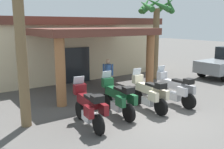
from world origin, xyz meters
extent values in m
plane|color=#514F4C|center=(0.00, 0.00, 0.00)|extent=(80.00, 80.00, 0.00)
cube|color=beige|center=(-0.13, 10.28, 1.71)|extent=(13.85, 7.14, 3.42)
cube|color=#1E2328|center=(0.00, 6.91, 1.05)|extent=(1.80, 0.17, 2.10)
cube|color=brown|center=(0.08, 4.92, 3.08)|extent=(6.07, 4.35, 0.35)
cylinder|color=#9E663D|center=(-2.41, 3.16, 1.45)|extent=(0.43, 0.43, 2.90)
cylinder|color=#9E663D|center=(2.70, 3.36, 1.45)|extent=(0.43, 0.43, 2.90)
cube|color=brown|center=(-0.13, 10.28, 3.64)|extent=(14.26, 7.55, 0.44)
cylinder|color=black|center=(-2.39, 1.35, 0.33)|extent=(0.18, 0.67, 0.66)
cylinder|color=black|center=(-2.49, -0.20, 0.33)|extent=(0.18, 0.67, 0.66)
cube|color=silver|center=(-2.44, 0.55, 0.37)|extent=(0.36, 0.58, 0.32)
cube|color=maroon|center=(-2.43, 0.70, 0.88)|extent=(0.37, 1.17, 0.34)
cube|color=black|center=(-2.45, 0.35, 1.10)|extent=(0.32, 0.62, 0.10)
cube|color=maroon|center=(-2.39, 1.33, 1.15)|extent=(0.45, 0.27, 0.36)
cube|color=#B2BCC6|center=(-2.39, 1.41, 1.43)|extent=(0.41, 0.14, 0.36)
cube|color=maroon|center=(-2.74, -0.03, 0.76)|extent=(0.21, 0.45, 0.36)
cube|color=maroon|center=(-2.22, -0.06, 0.76)|extent=(0.21, 0.45, 0.36)
cube|color=black|center=(-2.49, -0.15, 1.17)|extent=(0.38, 0.34, 0.22)
cylinder|color=black|center=(-1.00, 1.70, 0.33)|extent=(0.16, 0.66, 0.66)
cylinder|color=black|center=(-1.05, 0.15, 0.33)|extent=(0.16, 0.66, 0.66)
cube|color=silver|center=(-1.02, 0.90, 0.37)|extent=(0.34, 0.57, 0.32)
cube|color=#19512D|center=(-1.02, 1.05, 0.88)|extent=(0.34, 1.16, 0.34)
cube|color=black|center=(-1.03, 0.70, 1.10)|extent=(0.30, 0.61, 0.10)
cube|color=#19512D|center=(-1.00, 1.68, 1.15)|extent=(0.45, 0.25, 0.36)
cube|color=#B2BCC6|center=(-1.00, 1.76, 1.43)|extent=(0.40, 0.13, 0.36)
cube|color=#19512D|center=(-1.30, 0.31, 0.76)|extent=(0.19, 0.45, 0.36)
cube|color=#19512D|center=(-0.78, 0.29, 0.76)|extent=(0.19, 0.45, 0.36)
cube|color=black|center=(-1.04, 0.20, 1.17)|extent=(0.37, 0.33, 0.22)
cylinder|color=black|center=(0.43, 1.54, 0.33)|extent=(0.17, 0.67, 0.66)
cylinder|color=black|center=(0.37, 0.00, 0.33)|extent=(0.17, 0.67, 0.66)
cube|color=silver|center=(0.40, 0.74, 0.37)|extent=(0.34, 0.57, 0.32)
cube|color=beige|center=(0.40, 0.89, 0.88)|extent=(0.35, 1.16, 0.34)
cube|color=black|center=(0.39, 0.54, 1.10)|extent=(0.30, 0.61, 0.10)
cube|color=beige|center=(0.43, 1.52, 1.15)|extent=(0.45, 0.26, 0.36)
cube|color=#B2BCC6|center=(0.43, 1.60, 1.43)|extent=(0.40, 0.13, 0.36)
cube|color=beige|center=(0.11, 0.16, 0.76)|extent=(0.20, 0.45, 0.36)
cube|color=beige|center=(0.63, 0.13, 0.76)|extent=(0.20, 0.45, 0.36)
cube|color=black|center=(0.37, 0.05, 1.17)|extent=(0.37, 0.33, 0.22)
cylinder|color=black|center=(1.78, 1.48, 0.33)|extent=(0.17, 0.67, 0.66)
cylinder|color=black|center=(1.85, -0.07, 0.33)|extent=(0.17, 0.67, 0.66)
cube|color=silver|center=(1.82, 0.68, 0.37)|extent=(0.35, 0.57, 0.32)
cube|color=#B2B2B7|center=(1.81, 0.83, 0.88)|extent=(0.35, 1.16, 0.34)
cube|color=black|center=(1.83, 0.48, 1.10)|extent=(0.31, 0.61, 0.10)
cube|color=#B2B2B7|center=(1.78, 1.46, 1.15)|extent=(0.45, 0.26, 0.36)
cube|color=#B2BCC6|center=(1.78, 1.54, 1.43)|extent=(0.41, 0.14, 0.36)
cube|color=#B2B2B7|center=(1.59, 0.07, 0.76)|extent=(0.20, 0.45, 0.36)
cube|color=#B2B2B7|center=(2.11, 0.09, 0.76)|extent=(0.20, 0.45, 0.36)
cube|color=black|center=(1.85, -0.02, 1.17)|extent=(0.37, 0.34, 0.22)
cylinder|color=#3F334C|center=(0.42, 3.77, 0.43)|extent=(0.14, 0.14, 0.87)
cylinder|color=#3F334C|center=(0.28, 3.89, 0.43)|extent=(0.14, 0.14, 0.87)
cylinder|color=#335999|center=(0.35, 3.83, 1.17)|extent=(0.32, 0.32, 0.61)
cylinder|color=#335999|center=(0.53, 3.69, 1.21)|extent=(0.09, 0.09, 0.58)
cylinder|color=#335999|center=(0.18, 3.97, 1.21)|extent=(0.09, 0.09, 0.58)
sphere|color=tan|center=(0.35, 3.83, 1.63)|extent=(0.23, 0.23, 0.23)
cylinder|color=black|center=(7.70, 3.83, 0.40)|extent=(0.81, 0.28, 0.80)
cylinder|color=brown|center=(-4.24, 1.76, 2.64)|extent=(0.35, 0.35, 5.27)
cylinder|color=brown|center=(4.65, 5.10, 2.20)|extent=(0.38, 0.38, 4.39)
cone|color=#236028|center=(5.41, 5.19, 4.61)|extent=(0.53, 1.55, 1.05)
cone|color=#236028|center=(4.90, 5.82, 4.65)|extent=(1.51, 0.81, 1.16)
cone|color=#236028|center=(4.33, 5.79, 4.67)|extent=(1.45, 0.92, 1.22)
cone|color=#236028|center=(3.90, 5.22, 4.56)|extent=(0.61, 1.60, 0.89)
cone|color=#236028|center=(4.17, 4.50, 4.59)|extent=(1.42, 1.25, 0.97)
cone|color=#236028|center=(5.03, 4.43, 4.64)|extent=(1.47, 1.04, 1.13)
camera|label=1|loc=(-6.14, -6.71, 3.45)|focal=40.20mm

